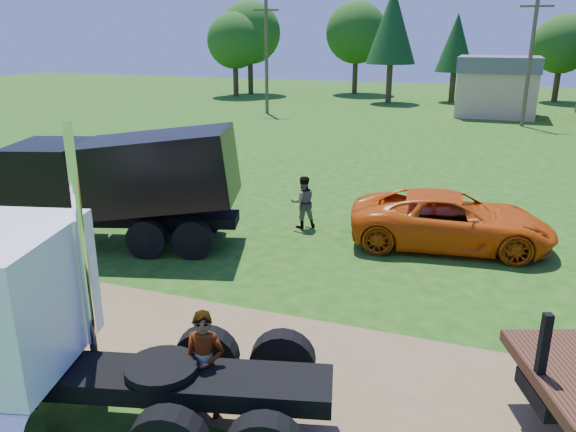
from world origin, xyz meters
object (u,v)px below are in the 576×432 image
(orange_pickup, at_px, (451,220))
(spectator_a, at_px, (205,365))
(black_dump_truck, at_px, (111,181))
(white_semi_tractor, at_px, (5,329))

(orange_pickup, relative_size, spectator_a, 3.10)
(orange_pickup, height_order, spectator_a, spectator_a)
(black_dump_truck, height_order, orange_pickup, black_dump_truck)
(black_dump_truck, height_order, spectator_a, black_dump_truck)
(white_semi_tractor, bearing_deg, spectator_a, 6.75)
(white_semi_tractor, relative_size, orange_pickup, 1.40)
(black_dump_truck, relative_size, spectator_a, 4.39)
(white_semi_tractor, bearing_deg, orange_pickup, 46.04)
(orange_pickup, bearing_deg, white_semi_tractor, 142.80)
(white_semi_tractor, xyz_separation_m, black_dump_truck, (-3.70, 7.79, 0.31))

